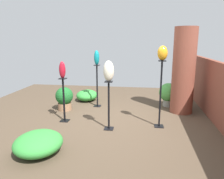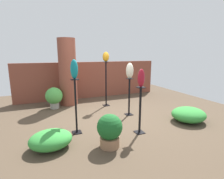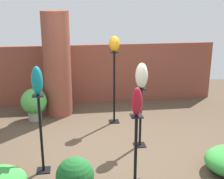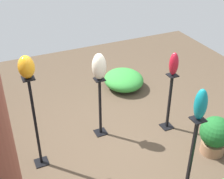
% 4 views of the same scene
% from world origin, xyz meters
% --- Properties ---
extents(ground_plane, '(8.00, 8.00, 0.00)m').
position_xyz_m(ground_plane, '(0.00, 0.00, 0.00)').
color(ground_plane, '#4C3D2D').
extents(pedestal_ivory, '(0.20, 0.20, 1.06)m').
position_xyz_m(pedestal_ivory, '(0.45, 0.05, 0.48)').
color(pedestal_ivory, black).
rests_on(pedestal_ivory, ground).
extents(pedestal_ruby, '(0.20, 0.20, 1.04)m').
position_xyz_m(pedestal_ruby, '(0.13, -1.07, 0.47)').
color(pedestal_ruby, black).
rests_on(pedestal_ruby, ground).
extents(pedestal_teal, '(0.20, 0.20, 1.21)m').
position_xyz_m(pedestal_teal, '(-1.17, -0.55, 0.56)').
color(pedestal_teal, black).
rests_on(pedestal_teal, ground).
extents(pedestal_amber, '(0.20, 0.20, 1.48)m').
position_xyz_m(pedestal_amber, '(0.16, 1.15, 0.69)').
color(pedestal_amber, black).
rests_on(pedestal_amber, ground).
extents(art_vase_ivory, '(0.20, 0.22, 0.43)m').
position_xyz_m(art_vase_ivory, '(0.45, 0.05, 1.27)').
color(art_vase_ivory, beige).
rests_on(art_vase_ivory, pedestal_ivory).
extents(art_vase_ruby, '(0.15, 0.15, 0.39)m').
position_xyz_m(art_vase_ruby, '(0.13, -1.07, 1.23)').
color(art_vase_ruby, maroon).
rests_on(art_vase_ruby, pedestal_ruby).
extents(art_vase_teal, '(0.16, 0.15, 0.41)m').
position_xyz_m(art_vase_teal, '(-1.17, -0.55, 1.42)').
color(art_vase_teal, '#0F727A').
rests_on(art_vase_teal, pedestal_teal).
extents(art_vase_amber, '(0.21, 0.21, 0.31)m').
position_xyz_m(art_vase_amber, '(0.16, 1.15, 1.63)').
color(art_vase_amber, orange).
rests_on(art_vase_amber, pedestal_amber).
extents(potted_plant_mid_left, '(0.48, 0.48, 0.64)m').
position_xyz_m(potted_plant_mid_left, '(-0.71, -1.38, 0.34)').
color(potted_plant_mid_left, '#936B4C').
rests_on(potted_plant_mid_left, ground).
extents(foliage_bed_west, '(0.88, 0.82, 0.37)m').
position_xyz_m(foliage_bed_west, '(1.66, -0.98, 0.18)').
color(foliage_bed_west, '#338C38').
rests_on(foliage_bed_west, ground).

